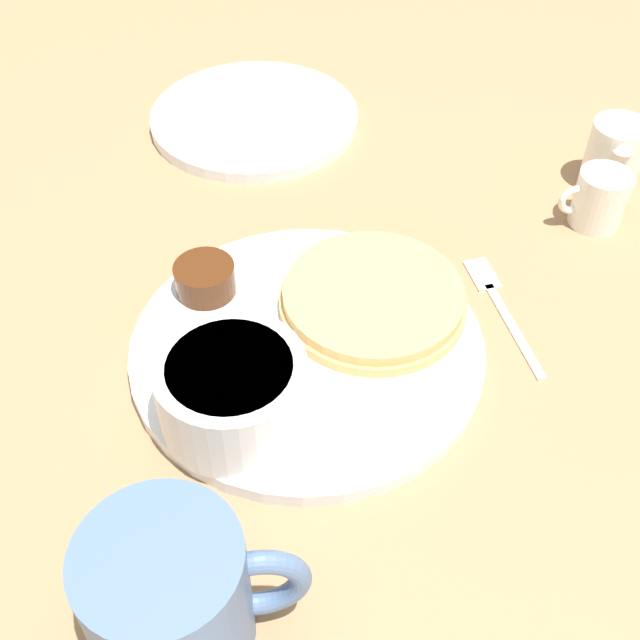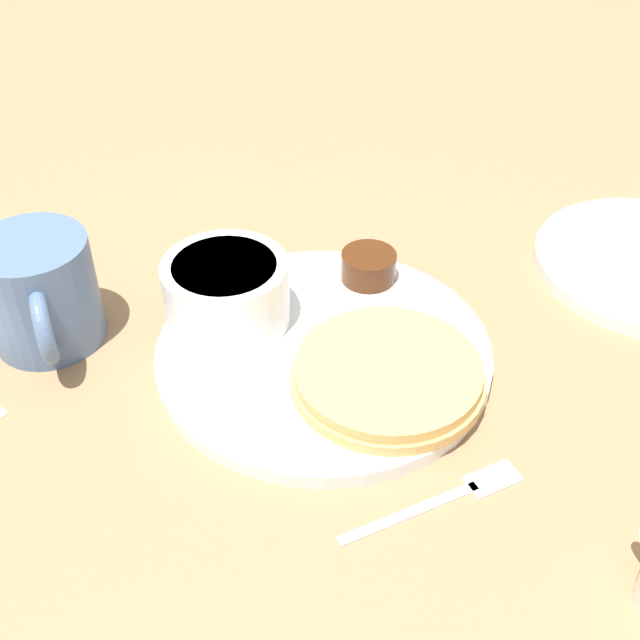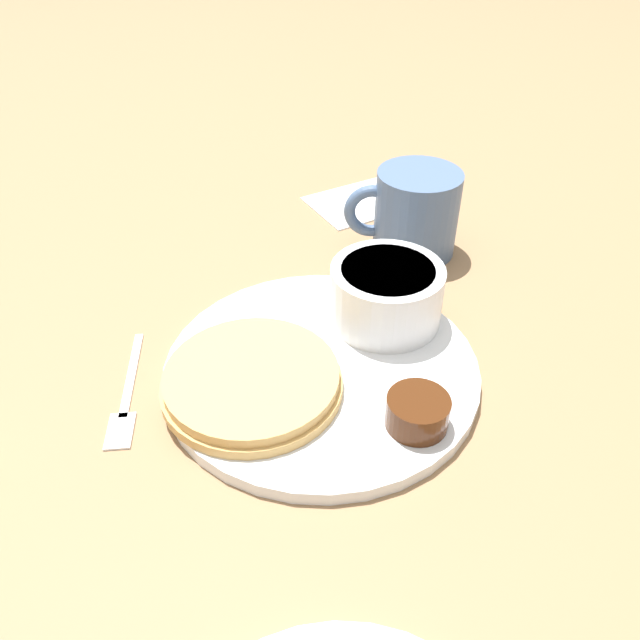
% 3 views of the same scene
% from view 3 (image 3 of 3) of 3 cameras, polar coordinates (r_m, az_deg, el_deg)
% --- Properties ---
extents(ground_plane, '(4.00, 4.00, 0.00)m').
position_cam_3_polar(ground_plane, '(0.53, 0.12, -4.95)').
color(ground_plane, '#93704C').
extents(plate, '(0.26, 0.26, 0.01)m').
position_cam_3_polar(plate, '(0.53, 0.13, -4.48)').
color(plate, white).
rests_on(plate, ground_plane).
extents(pancake_stack, '(0.14, 0.14, 0.02)m').
position_cam_3_polar(pancake_stack, '(0.50, -6.25, -5.56)').
color(pancake_stack, tan).
rests_on(pancake_stack, plate).
extents(bowl, '(0.10, 0.10, 0.05)m').
position_cam_3_polar(bowl, '(0.56, 6.08, 2.51)').
color(bowl, white).
rests_on(bowl, plate).
extents(syrup_cup, '(0.05, 0.05, 0.03)m').
position_cam_3_polar(syrup_cup, '(0.47, 8.90, -8.31)').
color(syrup_cup, '#47230F').
rests_on(syrup_cup, plate).
extents(butter_ramekin, '(0.04, 0.04, 0.04)m').
position_cam_3_polar(butter_ramekin, '(0.57, 8.23, 1.51)').
color(butter_ramekin, white).
rests_on(butter_ramekin, plate).
extents(coffee_mug, '(0.11, 0.10, 0.09)m').
position_cam_3_polar(coffee_mug, '(0.68, 8.57, 9.67)').
color(coffee_mug, slate).
rests_on(coffee_mug, ground_plane).
extents(fork, '(0.08, 0.12, 0.00)m').
position_cam_3_polar(fork, '(0.53, -17.31, -7.00)').
color(fork, silver).
rests_on(fork, ground_plane).
extents(napkin, '(0.13, 0.11, 0.00)m').
position_cam_3_polar(napkin, '(0.79, 3.82, 10.79)').
color(napkin, white).
rests_on(napkin, ground_plane).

